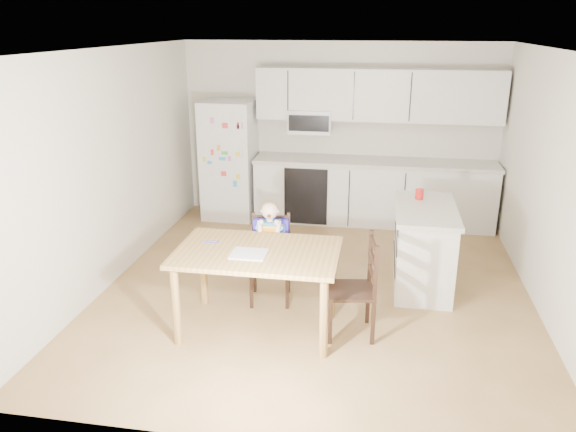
# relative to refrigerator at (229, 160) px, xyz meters

# --- Properties ---
(room) EXTENTS (4.52, 5.01, 2.51)m
(room) POSITION_rel_refrigerator_xyz_m (1.55, -1.67, 0.40)
(room) COLOR brown
(room) RESTS_ON ground
(refrigerator) EXTENTS (0.72, 0.70, 1.70)m
(refrigerator) POSITION_rel_refrigerator_xyz_m (0.00, 0.00, 0.00)
(refrigerator) COLOR silver
(refrigerator) RESTS_ON ground
(kitchen_run) EXTENTS (3.37, 0.62, 2.15)m
(kitchen_run) POSITION_rel_refrigerator_xyz_m (2.05, 0.09, 0.03)
(kitchen_run) COLOR silver
(kitchen_run) RESTS_ON ground
(kitchen_island) EXTENTS (0.64, 1.21, 0.90)m
(kitchen_island) POSITION_rel_refrigerator_xyz_m (2.67, -1.92, -0.40)
(kitchen_island) COLOR silver
(kitchen_island) RESTS_ON ground
(red_cup) EXTENTS (0.09, 0.09, 0.11)m
(red_cup) POSITION_rel_refrigerator_xyz_m (2.61, -1.64, 0.10)
(red_cup) COLOR red
(red_cup) RESTS_ON kitchen_island
(dining_table) EXTENTS (1.48, 0.95, 0.79)m
(dining_table) POSITION_rel_refrigerator_xyz_m (1.12, -3.12, -0.17)
(dining_table) COLOR olive
(dining_table) RESTS_ON ground
(napkin) EXTENTS (0.31, 0.27, 0.01)m
(napkin) POSITION_rel_refrigerator_xyz_m (1.06, -3.23, -0.05)
(napkin) COLOR #B2B2B7
(napkin) RESTS_ON dining_table
(toddler_spoon) EXTENTS (0.12, 0.06, 0.02)m
(toddler_spoon) POSITION_rel_refrigerator_xyz_m (0.64, -3.02, -0.05)
(toddler_spoon) COLOR #2B21B2
(toddler_spoon) RESTS_ON dining_table
(chair_booster) EXTENTS (0.45, 0.45, 1.06)m
(chair_booster) POSITION_rel_refrigerator_xyz_m (1.11, -2.51, -0.21)
(chair_booster) COLOR black
(chair_booster) RESTS_ON ground
(chair_side) EXTENTS (0.48, 0.48, 0.95)m
(chair_side) POSITION_rel_refrigerator_xyz_m (2.06, -3.06, -0.31)
(chair_side) COLOR black
(chair_side) RESTS_ON ground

